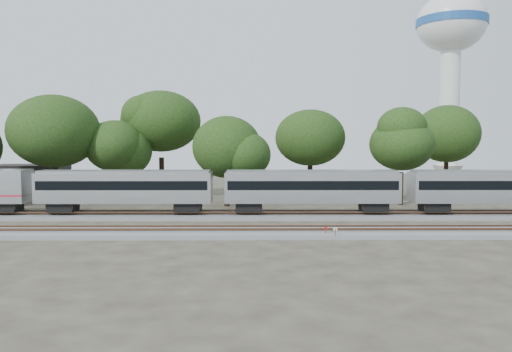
{
  "coord_description": "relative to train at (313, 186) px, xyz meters",
  "views": [
    {
      "loc": [
        0.15,
        -47.72,
        8.29
      ],
      "look_at": [
        0.48,
        5.0,
        4.6
      ],
      "focal_mm": 35.0,
      "sensor_mm": 36.0,
      "label": 1
    }
  ],
  "objects": [
    {
      "name": "ground",
      "position": [
        -6.64,
        -6.0,
        -3.4
      ],
      "size": [
        160.0,
        160.0,
        0.0
      ],
      "primitive_type": "plane",
      "color": "#383328",
      "rests_on": "ground"
    },
    {
      "name": "track_far",
      "position": [
        -6.64,
        0.0,
        -3.19
      ],
      "size": [
        160.0,
        5.0,
        0.73
      ],
      "color": "slate",
      "rests_on": "ground"
    },
    {
      "name": "track_near",
      "position": [
        -6.64,
        -10.0,
        -3.19
      ],
      "size": [
        160.0,
        5.0,
        0.73
      ],
      "color": "slate",
      "rests_on": "ground"
    },
    {
      "name": "train",
      "position": [
        0.0,
        0.0,
        0.0
      ],
      "size": [
        97.06,
        3.35,
        4.95
      ],
      "color": "#BABCC2",
      "rests_on": "ground"
    },
    {
      "name": "switch_stand_red",
      "position": [
        -0.24,
        -11.42,
        -2.78
      ],
      "size": [
        0.3,
        0.11,
        0.97
      ],
      "rotation": [
        0.0,
        0.0,
        -0.26
      ],
      "color": "#512D19",
      "rests_on": "ground"
    },
    {
      "name": "switch_stand_white",
      "position": [
        0.41,
        -12.39,
        -2.68
      ],
      "size": [
        0.36,
        0.07,
        1.12
      ],
      "rotation": [
        0.0,
        0.0,
        0.1
      ],
      "color": "#512D19",
      "rests_on": "ground"
    },
    {
      "name": "switch_lever",
      "position": [
        -1.41,
        -11.14,
        -3.25
      ],
      "size": [
        0.57,
        0.43,
        0.3
      ],
      "primitive_type": "cube",
      "rotation": [
        0.0,
        0.0,
        -0.3
      ],
      "color": "#512D19",
      "rests_on": "ground"
    },
    {
      "name": "water_tower",
      "position": [
        31.15,
        42.17,
        23.41
      ],
      "size": [
        13.07,
        13.07,
        36.18
      ],
      "color": "silver",
      "rests_on": "ground"
    },
    {
      "name": "brick_building",
      "position": [
        -39.37,
        19.99,
        -0.96
      ],
      "size": [
        10.9,
        8.33,
        4.84
      ],
      "rotation": [
        0.0,
        0.0,
        0.13
      ],
      "color": "brown",
      "rests_on": "ground"
    },
    {
      "name": "tree_1",
      "position": [
        -32.17,
        11.05,
        6.16
      ],
      "size": [
        9.73,
        9.73,
        13.72
      ],
      "color": "black",
      "rests_on": "ground"
    },
    {
      "name": "tree_2",
      "position": [
        -24.97,
        13.68,
        4.22
      ],
      "size": [
        7.76,
        7.76,
        10.94
      ],
      "color": "black",
      "rests_on": "ground"
    },
    {
      "name": "tree_3",
      "position": [
        -19.54,
        17.41,
        7.7
      ],
      "size": [
        11.28,
        11.28,
        15.9
      ],
      "color": "black",
      "rests_on": "ground"
    },
    {
      "name": "tree_4",
      "position": [
        -9.81,
        9.58,
        4.13
      ],
      "size": [
        7.67,
        7.67,
        10.82
      ],
      "color": "black",
      "rests_on": "ground"
    },
    {
      "name": "tree_5",
      "position": [
        1.75,
        18.06,
        5.38
      ],
      "size": [
        8.93,
        8.93,
        12.59
      ],
      "color": "black",
      "rests_on": "ground"
    },
    {
      "name": "tree_6",
      "position": [
        12.8,
        10.88,
        4.48
      ],
      "size": [
        8.02,
        8.02,
        11.31
      ],
      "color": "black",
      "rests_on": "ground"
    },
    {
      "name": "tree_7",
      "position": [
        23.19,
        22.49,
        6.0
      ],
      "size": [
        9.56,
        9.56,
        13.48
      ],
      "color": "black",
      "rests_on": "ground"
    }
  ]
}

